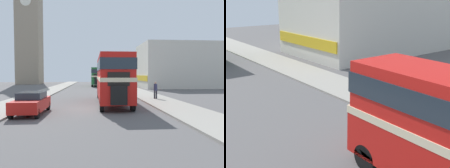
# 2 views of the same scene
# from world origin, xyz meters

# --- Properties ---
(ground_plane) EXTENTS (120.00, 120.00, 0.00)m
(ground_plane) POSITION_xyz_m (0.00, 0.00, 0.00)
(ground_plane) COLOR #565454
(sidewalk_right) EXTENTS (3.50, 120.00, 0.12)m
(sidewalk_right) POSITION_xyz_m (6.75, 0.00, 0.06)
(sidewalk_right) COLOR gray
(sidewalk_right) RESTS_ON ground_plane
(double_decker_bus) EXTENTS (2.54, 10.83, 4.19)m
(double_decker_bus) POSITION_xyz_m (1.89, 3.25, 2.50)
(double_decker_bus) COLOR red
(double_decker_bus) RESTS_ON ground_plane
(bus_distant) EXTENTS (2.38, 10.11, 4.08)m
(bus_distant) POSITION_xyz_m (0.97, 33.01, 2.44)
(bus_distant) COLOR #1E602D
(bus_distant) RESTS_ON ground_plane
(car_parked_near) EXTENTS (1.74, 4.08, 1.47)m
(car_parked_near) POSITION_xyz_m (-3.93, -1.65, 0.76)
(car_parked_near) COLOR red
(car_parked_near) RESTS_ON ground_plane
(pedestrian_walking) EXTENTS (0.36, 0.36, 1.77)m
(pedestrian_walking) POSITION_xyz_m (6.64, 5.59, 1.12)
(pedestrian_walking) COLOR #282833
(pedestrian_walking) RESTS_ON sidewalk_right
(church_tower) EXTENTS (6.28, 6.28, 37.39)m
(church_tower) POSITION_xyz_m (-16.91, 44.42, 19.09)
(church_tower) COLOR gray
(church_tower) RESTS_ON ground_plane
(shop_building_block) EXTENTS (21.37, 10.99, 8.68)m
(shop_building_block) POSITION_xyz_m (20.32, 26.29, 4.34)
(shop_building_block) COLOR beige
(shop_building_block) RESTS_ON ground_plane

